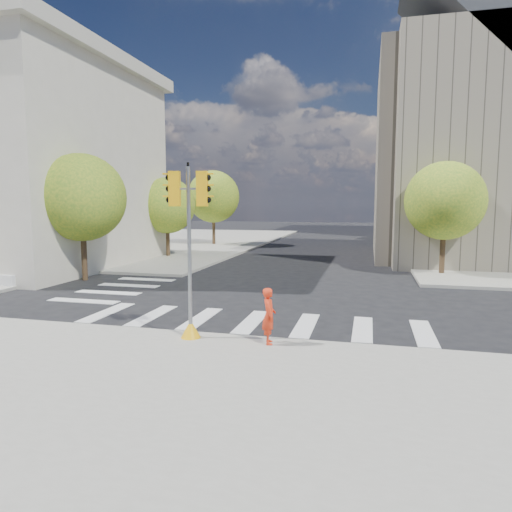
{
  "coord_description": "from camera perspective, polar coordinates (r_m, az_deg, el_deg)",
  "views": [
    {
      "loc": [
        3.62,
        -16.31,
        3.92
      ],
      "look_at": [
        -0.19,
        -1.04,
        2.1
      ],
      "focal_mm": 32.0,
      "sensor_mm": 36.0,
      "label": 1
    }
  ],
  "objects": [
    {
      "name": "tree_lw_far",
      "position": [
        42.72,
        -5.35,
        7.39
      ],
      "size": [
        4.8,
        4.8,
        6.95
      ],
      "color": "#382616",
      "rests_on": "ground"
    },
    {
      "name": "ground",
      "position": [
        17.16,
        1.46,
        -6.61
      ],
      "size": [
        160.0,
        160.0,
        0.0
      ],
      "primitive_type": "plane",
      "color": "black",
      "rests_on": "ground"
    },
    {
      "name": "traffic_signal",
      "position": [
        12.78,
        -8.3,
        -1.07
      ],
      "size": [
        1.08,
        0.56,
        4.87
      ],
      "rotation": [
        0.0,
        0.0,
        0.2
      ],
      "color": "#F9B00D",
      "rests_on": "sidewalk_near"
    },
    {
      "name": "lamp_far",
      "position": [
        44.54,
        19.79,
        7.06
      ],
      "size": [
        0.35,
        0.18,
        8.11
      ],
      "color": "black",
      "rests_on": "sidewalk_far_right"
    },
    {
      "name": "sidewalk_far_left",
      "position": [
        48.61,
        -15.13,
        1.83
      ],
      "size": [
        28.0,
        40.0,
        0.15
      ],
      "primitive_type": "cube",
      "color": "gray",
      "rests_on": "ground"
    },
    {
      "name": "photographer",
      "position": [
        12.36,
        1.63,
        -7.48
      ],
      "size": [
        0.51,
        0.64,
        1.53
      ],
      "primitive_type": "imported",
      "rotation": [
        0.0,
        0.0,
        1.86
      ],
      "color": "red",
      "rests_on": "sidewalk_near"
    },
    {
      "name": "lamp_near",
      "position": [
        30.64,
        22.4,
        7.33
      ],
      "size": [
        0.35,
        0.18,
        8.11
      ],
      "color": "black",
      "rests_on": "sidewalk_far_right"
    },
    {
      "name": "tree_lw_mid",
      "position": [
        33.44,
        -11.05,
        6.2
      ],
      "size": [
        4.0,
        4.0,
        5.77
      ],
      "color": "#382616",
      "rests_on": "ground"
    },
    {
      "name": "tree_lw_near",
      "position": [
        24.74,
        -20.96,
        6.82
      ],
      "size": [
        4.4,
        4.4,
        6.41
      ],
      "color": "#382616",
      "rests_on": "ground"
    },
    {
      "name": "tree_re_mid",
      "position": [
        38.51,
        19.92,
        6.85
      ],
      "size": [
        4.6,
        4.6,
        6.66
      ],
      "color": "#382616",
      "rests_on": "ground"
    },
    {
      "name": "tree_re_near",
      "position": [
        26.6,
        22.53,
        6.38
      ],
      "size": [
        4.2,
        4.2,
        6.16
      ],
      "color": "#382616",
      "rests_on": "ground"
    },
    {
      "name": "sidewalk_near",
      "position": [
        7.49,
        -19.09,
        -24.66
      ],
      "size": [
        30.0,
        14.0,
        0.15
      ],
      "primitive_type": "cube",
      "color": "gray",
      "rests_on": "ground"
    },
    {
      "name": "tree_re_far",
      "position": [
        50.46,
        18.52,
        6.19
      ],
      "size": [
        4.0,
        4.0,
        5.88
      ],
      "color": "#382616",
      "rests_on": "ground"
    }
  ]
}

